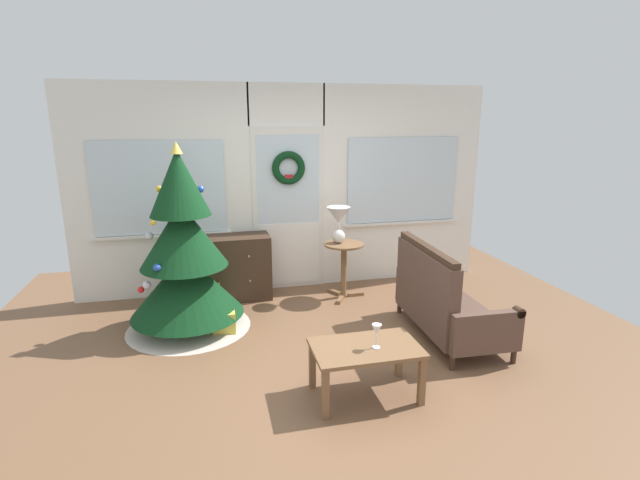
{
  "coord_description": "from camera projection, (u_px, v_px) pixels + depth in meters",
  "views": [
    {
      "loc": [
        -0.99,
        -3.79,
        2.16
      ],
      "look_at": [
        0.05,
        0.55,
        1.0
      ],
      "focal_mm": 26.77,
      "sensor_mm": 36.0,
      "label": 1
    }
  ],
  "objects": [
    {
      "name": "dresser_cabinet",
      "position": [
        233.0,
        268.0,
        5.76
      ],
      "size": [
        0.91,
        0.46,
        0.78
      ],
      "color": "#3D281C",
      "rests_on": "ground"
    },
    {
      "name": "gift_box",
      "position": [
        224.0,
        322.0,
        4.89
      ],
      "size": [
        0.23,
        0.21,
        0.23
      ],
      "primitive_type": "cube",
      "color": "#D8C64C",
      "rests_on": "ground"
    },
    {
      "name": "coffee_table",
      "position": [
        366.0,
        354.0,
        3.72
      ],
      "size": [
        0.84,
        0.52,
        0.43
      ],
      "color": "brown",
      "rests_on": "ground"
    },
    {
      "name": "side_table",
      "position": [
        344.0,
        259.0,
        5.77
      ],
      "size": [
        0.5,
        0.48,
        0.68
      ],
      "color": "brown",
      "rests_on": "ground"
    },
    {
      "name": "settee_sofa",
      "position": [
        442.0,
        301.0,
        4.75
      ],
      "size": [
        0.76,
        1.43,
        0.96
      ],
      "color": "#3D281C",
      "rests_on": "ground"
    },
    {
      "name": "wine_glass",
      "position": [
        377.0,
        331.0,
        3.65
      ],
      "size": [
        0.08,
        0.08,
        0.2
      ],
      "color": "silver",
      "rests_on": "coffee_table"
    },
    {
      "name": "back_wall_with_door",
      "position": [
        288.0,
        189.0,
        5.97
      ],
      "size": [
        5.2,
        0.19,
        2.55
      ],
      "color": "white",
      "rests_on": "ground"
    },
    {
      "name": "table_lamp",
      "position": [
        339.0,
        220.0,
        5.67
      ],
      "size": [
        0.28,
        0.28,
        0.44
      ],
      "color": "silver",
      "rests_on": "side_table"
    },
    {
      "name": "christmas_tree",
      "position": [
        184.0,
        261.0,
        4.86
      ],
      "size": [
        1.28,
        1.28,
        1.93
      ],
      "color": "#4C331E",
      "rests_on": "ground"
    },
    {
      "name": "ground_plane",
      "position": [
        329.0,
        361.0,
        4.34
      ],
      "size": [
        6.76,
        6.76,
        0.0
      ],
      "primitive_type": "plane",
      "color": "brown"
    }
  ]
}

